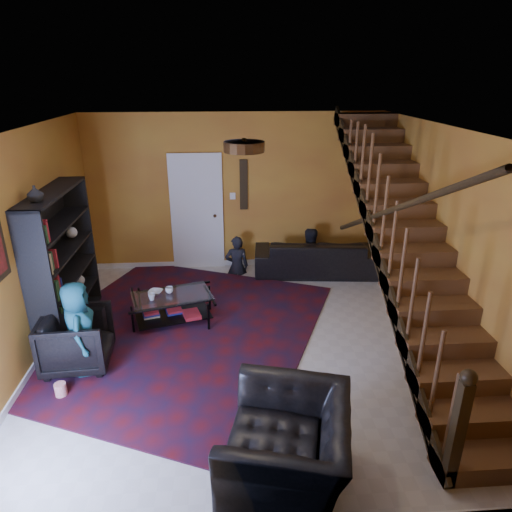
{
  "coord_description": "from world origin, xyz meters",
  "views": [
    {
      "loc": [
        -0.21,
        -5.27,
        3.4
      ],
      "look_at": [
        0.2,
        0.4,
        1.11
      ],
      "focal_mm": 32.0,
      "sensor_mm": 36.0,
      "label": 1
    }
  ],
  "objects_px": {
    "sofa": "(316,256)",
    "armchair_left": "(77,340)",
    "armchair_right": "(287,447)",
    "coffee_table": "(173,307)",
    "bookshelf": "(64,266)"
  },
  "relations": [
    {
      "from": "sofa",
      "to": "armchair_right",
      "type": "height_order",
      "value": "armchair_right"
    },
    {
      "from": "armchair_right",
      "to": "coffee_table",
      "type": "bearing_deg",
      "value": -142.2
    },
    {
      "from": "coffee_table",
      "to": "bookshelf",
      "type": "bearing_deg",
      "value": -176.79
    },
    {
      "from": "sofa",
      "to": "coffee_table",
      "type": "xyz_separation_m",
      "value": [
        -2.42,
        -1.62,
        -0.08
      ]
    },
    {
      "from": "bookshelf",
      "to": "armchair_left",
      "type": "height_order",
      "value": "bookshelf"
    },
    {
      "from": "bookshelf",
      "to": "armchair_right",
      "type": "bearing_deg",
      "value": -46.73
    },
    {
      "from": "sofa",
      "to": "coffee_table",
      "type": "distance_m",
      "value": 2.91
    },
    {
      "from": "sofa",
      "to": "coffee_table",
      "type": "relative_size",
      "value": 1.76
    },
    {
      "from": "sofa",
      "to": "armchair_right",
      "type": "distance_m",
      "value": 4.69
    },
    {
      "from": "armchair_left",
      "to": "armchair_right",
      "type": "xyz_separation_m",
      "value": [
        2.33,
        -1.92,
        0.03
      ]
    },
    {
      "from": "armchair_right",
      "to": "coffee_table",
      "type": "relative_size",
      "value": 0.96
    },
    {
      "from": "armchair_left",
      "to": "armchair_right",
      "type": "relative_size",
      "value": 0.66
    },
    {
      "from": "coffee_table",
      "to": "armchair_right",
      "type": "bearing_deg",
      "value": -66.52
    },
    {
      "from": "armchair_left",
      "to": "coffee_table",
      "type": "relative_size",
      "value": 0.63
    },
    {
      "from": "sofa",
      "to": "armchair_left",
      "type": "relative_size",
      "value": 2.77
    }
  ]
}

